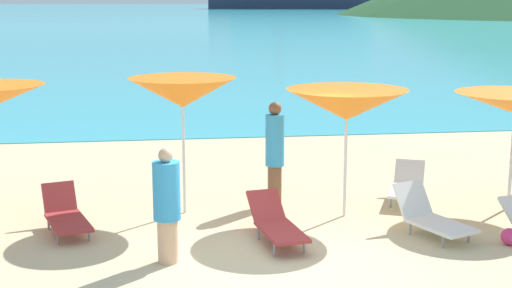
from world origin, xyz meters
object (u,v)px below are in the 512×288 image
Objects in this scene: umbrella_3 at (183,93)px; beach_ball at (509,237)px; beachgoer_3 at (167,204)px; lounge_chair_0 at (276,223)px; beachgoer_2 at (275,150)px; lounge_chair_3 at (407,185)px; lounge_chair_7 at (431,216)px; lounge_chair_6 at (66,215)px; umbrella_4 at (347,105)px.

umbrella_3 is 5.59m from beach_ball.
beachgoer_3 is at bearing -179.54° from beach_ball.
beachgoer_3 is at bearing -167.21° from lounge_chair_0.
lounge_chair_3 is at bearing -53.41° from beachgoer_2.
beachgoer_3 is (-1.62, -0.65, 0.55)m from lounge_chair_0.
beach_ball is at bearing -90.38° from beachgoer_2.
beachgoer_2 is at bearing 113.88° from lounge_chair_7.
lounge_chair_3 is 5.96m from lounge_chair_6.
lounge_chair_7 reaches higher than lounge_chair_3.
lounge_chair_6 is at bearing -176.90° from umbrella_4.
umbrella_4 is at bearing 139.45° from beach_ball.
umbrella_3 reaches higher than lounge_chair_7.
umbrella_4 is 4.82m from lounge_chair_6.
lounge_chair_3 reaches higher than lounge_chair_0.
beach_ball is at bearing -30.66° from lounge_chair_6.
lounge_chair_0 is 3.31m from lounge_chair_6.
lounge_chair_0 is at bearing -139.59° from umbrella_4.
umbrella_4 is 3.23m from beach_ball.
umbrella_4 is at bearing -98.62° from beachgoer_3.
lounge_chair_7 reaches higher than beach_ball.
beachgoer_2 reaches higher than beachgoer_3.
lounge_chair_7 is at bearing -27.13° from lounge_chair_6.
umbrella_3 is 2.77m from lounge_chair_0.
lounge_chair_3 is 2.50m from beachgoer_2.
lounge_chair_6 is (-3.18, 0.91, -0.02)m from lounge_chair_0.
umbrella_3 reaches higher than umbrella_4.
lounge_chair_0 is (-1.35, -1.15, -1.59)m from umbrella_4.
umbrella_3 is at bearing -47.68° from beachgoer_3.
beach_ball is at bearing -19.17° from lounge_chair_0.
umbrella_3 is at bearing 132.99° from lounge_chair_7.
umbrella_4 is 1.63m from beachgoer_2.
beachgoer_2 reaches higher than beach_ball.
beachgoer_3 is at bearing -97.85° from umbrella_3.
umbrella_3 is 1.55× the size of lounge_chair_6.
beach_ball is (2.06, -1.76, -1.76)m from umbrella_4.
lounge_chair_6 is 2.27m from beachgoer_3.
umbrella_4 is 2.38m from lounge_chair_0.
umbrella_4 is at bearing -11.61° from umbrella_3.
umbrella_4 is at bearing 31.37° from lounge_chair_0.
lounge_chair_3 is at bearing 25.74° from lounge_chair_0.
lounge_chair_0 is at bearing -121.60° from lounge_chair_3.
beachgoer_3 is (-1.93, -2.66, -0.13)m from beachgoer_2.
lounge_chair_0 is at bearing -148.84° from beachgoer_2.
beachgoer_3 is (-4.33, -2.53, 0.55)m from lounge_chair_3.
beachgoer_2 reaches higher than lounge_chair_7.
lounge_chair_7 is at bearing -47.83° from umbrella_4.
lounge_chair_0 is 2.42m from lounge_chair_7.
lounge_chair_6 is 5.67m from lounge_chair_7.
beach_ball is (6.59, -1.52, -0.15)m from lounge_chair_6.
lounge_chair_6 is 1.02× the size of lounge_chair_7.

